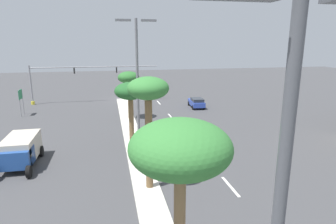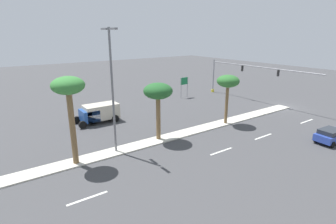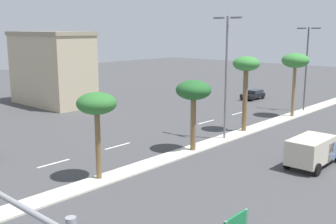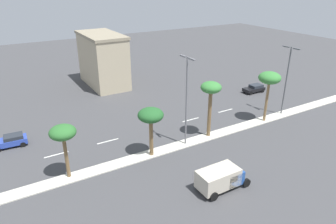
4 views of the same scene
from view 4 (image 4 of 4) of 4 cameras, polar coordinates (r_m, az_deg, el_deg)
ground_plane at (r=40.76m, az=6.65°, el=-4.81°), size 160.00×160.00×0.00m
median_curb at (r=46.02m, az=15.33°, el=-1.99°), size 1.80×77.95×0.12m
lane_stripe_mid at (r=39.24m, az=-19.80°, el=-7.37°), size 0.20×2.80×0.01m
lane_stripe_inboard at (r=40.51m, az=-10.97°, el=-5.29°), size 0.20×2.80×0.01m
lane_stripe_front at (r=45.72m, az=4.21°, el=-1.41°), size 0.20×2.80×0.01m
lane_stripe_outboard at (r=49.46m, az=10.48°, el=0.24°), size 0.20×2.80×0.01m
commercial_building at (r=60.69m, az=-11.87°, el=9.38°), size 12.44×6.31×9.76m
palm_tree_mid at (r=32.25m, az=-18.75°, el=-3.82°), size 2.65×2.65×5.88m
palm_tree_trailing at (r=34.56m, az=-3.20°, el=-0.83°), size 2.92×2.92×5.86m
palm_tree_front at (r=38.82m, az=7.87°, el=3.89°), size 2.60×2.60×7.37m
palm_tree_right at (r=45.04m, az=18.15°, el=5.79°), size 3.07×3.07×7.29m
street_lamp_inboard at (r=36.44m, az=3.43°, el=3.03°), size 2.90×0.24×11.04m
street_lamp_near at (r=48.56m, az=21.01°, el=6.22°), size 2.90×0.24×10.19m
sedan_blue_leading at (r=42.93m, az=-26.94°, el=-4.71°), size 2.08×4.07×1.46m
sedan_black_right at (r=58.50m, az=15.58°, el=4.22°), size 2.05×4.05×1.38m
box_truck at (r=31.43m, az=9.76°, el=-11.77°), size 2.50×5.28×2.25m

